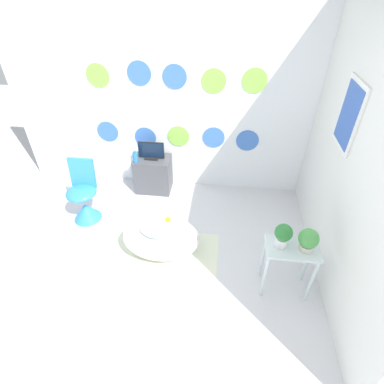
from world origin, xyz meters
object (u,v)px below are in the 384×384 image
tv (151,151)px  potted_plant_left (283,235)px  potted_plant_right (308,240)px  bathtub (161,237)px  vase (135,157)px  chair (84,201)px

tv → potted_plant_left: 2.10m
potted_plant_right → tv: bearing=139.8°
bathtub → vase: (-0.53, 1.05, 0.34)m
bathtub → vase: size_ratio=5.46×
vase → potted_plant_left: potted_plant_left is taller
bathtub → potted_plant_left: 1.30m
bathtub → vase: 1.22m
chair → potted_plant_right: (2.44, -0.77, 0.44)m
vase → chair: bearing=-131.6°
chair → potted_plant_right: size_ratio=3.56×
bathtub → potted_plant_left: bearing=-14.0°
vase → potted_plant_left: 2.17m
vase → potted_plant_right: 2.35m
tv → potted_plant_left: bearing=-43.7°
potted_plant_left → potted_plant_right: potted_plant_left is taller
tv → potted_plant_left: size_ratio=1.43×
chair → tv: 1.06m
bathtub → tv: 1.26m
potted_plant_left → bathtub: bearing=166.0°
potted_plant_right → chair: bearing=162.6°
vase → tv: bearing=29.9°
bathtub → chair: 1.15m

